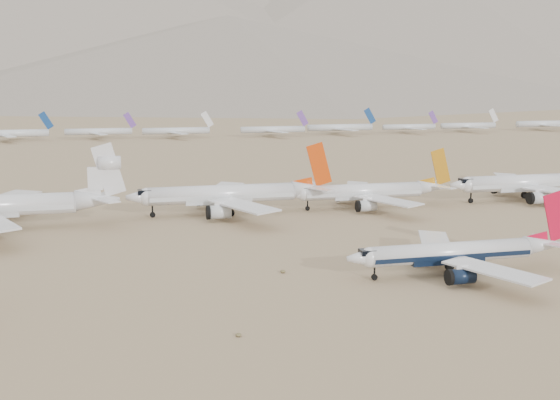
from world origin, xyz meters
The scene contains 9 objects.
ground centered at (0.00, 0.00, 0.00)m, with size 7000.00×7000.00×0.00m, color #7D6349.
main_airliner centered at (0.19, 6.00, 3.98)m, with size 41.02×40.07×14.48m.
row2_navy_widebody centered at (58.83, 71.53, 5.03)m, with size 50.65×49.53×18.02m.
row2_gold_tail centered at (8.47, 71.77, 4.43)m, with size 44.49×43.52×15.84m.
row2_orange_tail centered at (-29.72, 72.15, 5.11)m, with size 51.06×49.95×18.21m.
distant_storage_row centered at (61.11, 313.41, 4.45)m, with size 658.91×52.91×15.32m.
mountain_range centered at (70.18, 1648.01, 190.32)m, with size 7354.00×3024.00×470.00m.
foothills centered at (526.68, 1100.00, 67.15)m, with size 4637.50×1395.00×155.00m.
desert_scrub centered at (-11.08, -26.49, 0.28)m, with size 247.37×121.67×0.63m.
Camera 1 is at (-60.64, -104.59, 34.75)m, focal length 45.00 mm.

